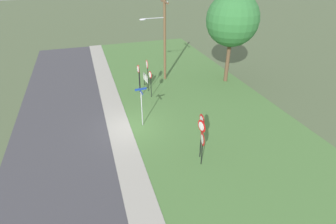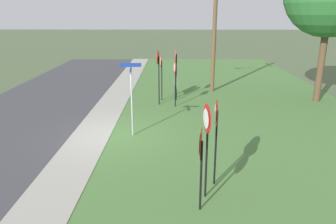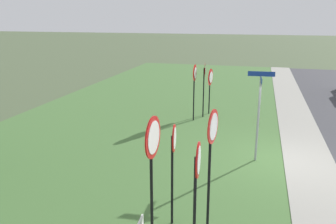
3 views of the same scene
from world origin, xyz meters
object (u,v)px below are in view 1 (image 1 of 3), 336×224
utility_pole (163,34)px  notice_board (145,78)px  stop_sign_far_left (139,73)px  yield_sign_far_left (201,130)px  yield_sign_near_right (202,142)px  oak_tree_left (232,20)px  stop_sign_near_left (150,79)px  yield_sign_near_left (202,124)px  street_name_post (142,104)px  stop_sign_far_center (139,74)px  stop_sign_near_right (147,69)px

utility_pole → notice_board: size_ratio=6.55×
stop_sign_far_left → yield_sign_far_left: 10.11m
yield_sign_near_right → yield_sign_far_left: yield_sign_far_left is taller
yield_sign_far_left → oak_tree_left: size_ratio=0.32×
yield_sign_far_left → stop_sign_near_left: bearing=175.3°
yield_sign_near_left → yield_sign_far_left: bearing=-24.0°
stop_sign_near_left → yield_sign_near_left: (8.06, 1.05, 0.22)m
yield_sign_far_left → street_name_post: 5.17m
stop_sign_near_left → utility_pole: (-3.53, 2.20, 2.76)m
yield_sign_near_left → stop_sign_far_center: bearing=-165.2°
yield_sign_near_right → yield_sign_near_left: bearing=166.5°
utility_pole → notice_board: (1.28, -2.13, -3.61)m
stop_sign_far_center → oak_tree_left: bearing=103.1°
stop_sign_far_left → yield_sign_near_right: bearing=3.1°
stop_sign_far_left → stop_sign_near_left: bearing=26.4°
stop_sign_near_left → yield_sign_near_right: stop_sign_near_left is taller
utility_pole → oak_tree_left: (2.34, 5.72, 1.35)m
stop_sign_near_left → notice_board: 2.40m
yield_sign_near_left → utility_pole: utility_pole is taller
yield_sign_near_right → street_name_post: 5.63m
yield_sign_far_left → street_name_post: bearing=-161.0°
stop_sign_near_left → oak_tree_left: bearing=90.8°
stop_sign_far_left → oak_tree_left: (0.09, 8.66, 4.00)m
notice_board → oak_tree_left: 9.34m
stop_sign_near_left → stop_sign_far_center: 1.02m
notice_board → stop_sign_far_left: bearing=-45.5°
yield_sign_near_right → notice_board: yield_sign_near_right is taller
stop_sign_near_left → stop_sign_near_right: 1.37m
yield_sign_near_left → yield_sign_near_right: size_ratio=1.16×
stop_sign_near_left → notice_board: (-2.25, 0.07, -0.85)m
stop_sign_far_center → yield_sign_near_right: 9.84m
stop_sign_near_left → stop_sign_near_right: bearing=169.6°
utility_pole → notice_board: bearing=-59.0°
stop_sign_near_right → stop_sign_far_center: bearing=-44.1°
stop_sign_far_center → street_name_post: 4.67m
stop_sign_near_right → oak_tree_left: bearing=91.0°
yield_sign_far_left → oak_tree_left: oak_tree_left is taller
stop_sign_far_center → yield_sign_near_right: size_ratio=1.31×
stop_sign_far_left → street_name_post: 5.55m
street_name_post → stop_sign_near_right: bearing=158.5°
yield_sign_near_right → oak_tree_left: (-10.52, 7.38, 4.18)m
stop_sign_far_center → utility_pole: utility_pole is taller
yield_sign_near_left → stop_sign_near_right: bearing=-172.0°
notice_board → stop_sign_near_left: bearing=-7.2°
street_name_post → notice_board: bearing=161.0°
stop_sign_far_left → street_name_post: (5.46, -0.98, -0.05)m
yield_sign_near_right → oak_tree_left: bearing=153.5°
stop_sign_near_right → yield_sign_near_left: 9.40m
stop_sign_near_right → yield_sign_far_left: stop_sign_near_right is taller
stop_sign_near_right → yield_sign_near_left: size_ratio=1.15×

